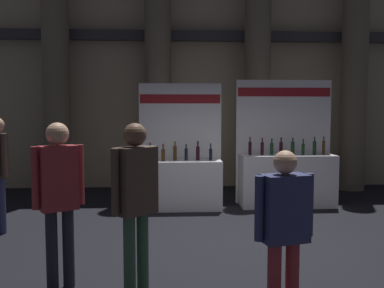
{
  "coord_description": "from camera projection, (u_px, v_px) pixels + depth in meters",
  "views": [
    {
      "loc": [
        -0.91,
        -5.78,
        1.91
      ],
      "look_at": [
        -0.56,
        0.8,
        1.4
      ],
      "focal_mm": 38.75,
      "sensor_mm": 36.0,
      "label": 1
    }
  ],
  "objects": [
    {
      "name": "exhibitor_booth_1",
      "position": [
        287.0,
        174.0,
        8.43
      ],
      "size": [
        1.99,
        0.66,
        2.57
      ],
      "color": "white",
      "rests_on": "ground_plane"
    },
    {
      "name": "visitor_0",
      "position": [
        136.0,
        192.0,
        4.24
      ],
      "size": [
        0.47,
        0.46,
        1.8
      ],
      "rotation": [
        0.0,
        0.0,
        3.9
      ],
      "color": "#33563D",
      "rests_on": "ground_plane"
    },
    {
      "name": "exhibitor_booth_0",
      "position": [
        181.0,
        178.0,
        8.19
      ],
      "size": [
        1.67,
        0.66,
        2.49
      ],
      "color": "white",
      "rests_on": "ground_plane"
    },
    {
      "name": "visitor_1",
      "position": [
        59.0,
        191.0,
        4.4
      ],
      "size": [
        0.49,
        0.37,
        1.8
      ],
      "rotation": [
        0.0,
        0.0,
        0.51
      ],
      "color": "#23232D",
      "rests_on": "ground_plane"
    },
    {
      "name": "ground_plane",
      "position": [
        234.0,
        245.0,
        5.95
      ],
      "size": [
        25.6,
        25.6,
        0.0
      ],
      "primitive_type": "plane",
      "color": "black"
    },
    {
      "name": "hall_colonnade",
      "position": [
        206.0,
        54.0,
        10.3
      ],
      "size": [
        12.8,
        1.14,
        6.86
      ],
      "color": "tan",
      "rests_on": "ground_plane"
    },
    {
      "name": "visitor_5",
      "position": [
        284.0,
        222.0,
        3.67
      ],
      "size": [
        0.56,
        0.33,
        1.57
      ],
      "rotation": [
        0.0,
        0.0,
        0.25
      ],
      "color": "maroon",
      "rests_on": "ground_plane"
    }
  ]
}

